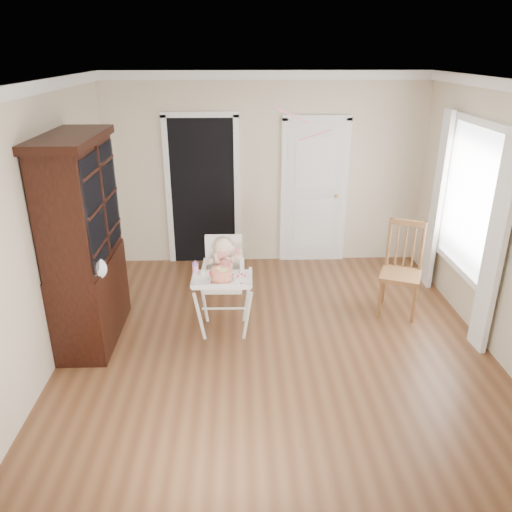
{
  "coord_description": "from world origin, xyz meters",
  "views": [
    {
      "loc": [
        -0.38,
        -4.48,
        2.97
      ],
      "look_at": [
        -0.21,
        0.36,
        0.94
      ],
      "focal_mm": 35.0,
      "sensor_mm": 36.0,
      "label": 1
    }
  ],
  "objects_px": {
    "high_chair": "(223,275)",
    "dining_chair": "(401,272)",
    "cake": "(221,275)",
    "sippy_cup": "(195,268)",
    "china_cabinet": "(84,243)"
  },
  "relations": [
    {
      "from": "dining_chair",
      "to": "sippy_cup",
      "type": "bearing_deg",
      "value": -144.99
    },
    {
      "from": "cake",
      "to": "china_cabinet",
      "type": "xyz_separation_m",
      "value": [
        -1.41,
        0.22,
        0.28
      ]
    },
    {
      "from": "cake",
      "to": "dining_chair",
      "type": "relative_size",
      "value": 0.24
    },
    {
      "from": "high_chair",
      "to": "sippy_cup",
      "type": "xyz_separation_m",
      "value": [
        -0.29,
        -0.14,
        0.15
      ]
    },
    {
      "from": "china_cabinet",
      "to": "sippy_cup",
      "type": "bearing_deg",
      "value": -3.06
    },
    {
      "from": "sippy_cup",
      "to": "china_cabinet",
      "type": "distance_m",
      "value": 1.17
    },
    {
      "from": "sippy_cup",
      "to": "dining_chair",
      "type": "distance_m",
      "value": 2.45
    },
    {
      "from": "china_cabinet",
      "to": "dining_chair",
      "type": "relative_size",
      "value": 1.99
    },
    {
      "from": "cake",
      "to": "high_chair",
      "type": "bearing_deg",
      "value": 87.8
    },
    {
      "from": "high_chair",
      "to": "dining_chair",
      "type": "bearing_deg",
      "value": 11.26
    },
    {
      "from": "sippy_cup",
      "to": "high_chair",
      "type": "bearing_deg",
      "value": 25.43
    },
    {
      "from": "sippy_cup",
      "to": "china_cabinet",
      "type": "height_order",
      "value": "china_cabinet"
    },
    {
      "from": "cake",
      "to": "china_cabinet",
      "type": "distance_m",
      "value": 1.46
    },
    {
      "from": "high_chair",
      "to": "dining_chair",
      "type": "xyz_separation_m",
      "value": [
        2.09,
        0.38,
        -0.16
      ]
    },
    {
      "from": "high_chair",
      "to": "sippy_cup",
      "type": "height_order",
      "value": "high_chair"
    }
  ]
}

